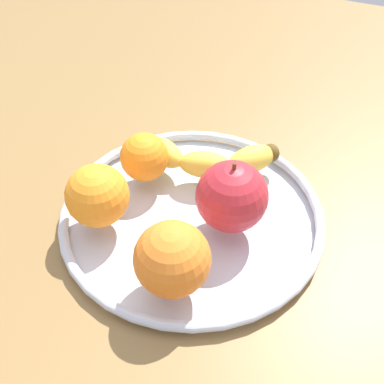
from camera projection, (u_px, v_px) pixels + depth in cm
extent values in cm
cube|color=olive|center=(192.00, 231.00, 60.72)|extent=(144.26, 144.26, 4.00)
cylinder|color=silver|center=(192.00, 218.00, 59.11)|extent=(30.59, 30.59, 0.60)
torus|color=silver|center=(192.00, 213.00, 58.48)|extent=(31.86, 31.86, 1.20)
ellipsoid|color=yellow|center=(163.00, 152.00, 63.08)|extent=(7.47, 5.41, 3.45)
ellipsoid|color=yellow|center=(205.00, 164.00, 61.32)|extent=(7.38, 5.06, 3.45)
ellipsoid|color=yellow|center=(251.00, 159.00, 62.02)|extent=(7.03, 7.32, 3.45)
ellipsoid|color=brown|center=(271.00, 153.00, 62.97)|extent=(3.13, 3.10, 2.41)
sphere|color=#B7262F|center=(231.00, 198.00, 53.68)|extent=(8.22, 8.22, 8.22)
cylinder|color=#593819|center=(233.00, 169.00, 50.65)|extent=(0.44, 0.44, 1.20)
sphere|color=orange|center=(97.00, 196.00, 54.61)|extent=(7.31, 7.31, 7.31)
sphere|color=orange|center=(144.00, 157.00, 60.29)|extent=(6.13, 6.13, 6.13)
sphere|color=orange|center=(172.00, 259.00, 47.91)|extent=(7.84, 7.84, 7.84)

